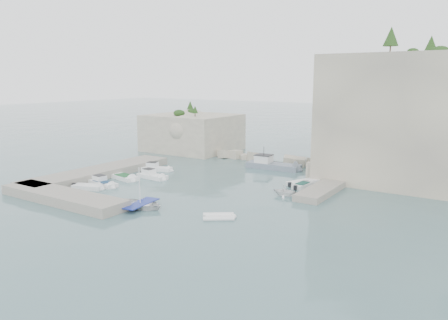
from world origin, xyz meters
The scene contains 22 objects.
ground centered at (0.00, 0.00, 0.00)m, with size 400.00×400.00×0.00m, color slate.
cliff_east centered at (23.00, 23.00, 8.50)m, with size 26.00×22.00×17.00m, color beige.
cliff_terrace centered at (13.00, 18.00, 1.25)m, with size 8.00×10.00×2.50m, color beige.
outcrop_west centered at (-20.00, 25.00, 3.50)m, with size 16.00×14.00×7.00m, color beige.
quay_west centered at (-17.00, -1.00, 0.55)m, with size 5.00×24.00×1.10m, color #9E9689.
quay_south centered at (-10.00, -12.50, 0.55)m, with size 18.00×4.00×1.10m, color #9E9689.
ledge_east centered at (13.50, 10.00, 0.40)m, with size 3.00×16.00×0.80m, color #9E9689.
breakwater centered at (-1.00, 22.00, 0.70)m, with size 28.00×3.00×1.40m, color beige.
motorboat_a centered at (-12.63, 6.36, 0.00)m, with size 5.20×1.55×1.40m, color white, non-canonical shape.
motorboat_b centered at (-9.59, 2.07, 0.00)m, with size 5.19×1.70×1.40m, color white, non-canonical shape.
motorboat_c centered at (-12.47, -0.54, 0.00)m, with size 5.13×1.87×0.70m, color white, non-canonical shape.
motorboat_d centered at (-12.09, -4.74, 0.00)m, with size 5.37×1.60×1.40m, color white, non-canonical shape.
motorboat_e centered at (-12.22, -7.03, 0.00)m, with size 4.25×1.74×0.70m, color white, non-canonical shape.
rowboat centered at (-0.79, -9.39, 0.00)m, with size 3.86×5.40×1.12m, color white.
inflatable_dinghy centered at (8.42, -7.75, 0.00)m, with size 3.42×1.66×0.44m, color white, non-canonical shape.
tender_east_a centered at (10.21, 3.79, 0.00)m, with size 2.49×2.88×1.52m, color white.
tender_east_b centered at (10.34, 8.79, 0.00)m, with size 3.94×1.34×0.70m, color silver, non-canonical shape.
tender_east_c centered at (9.90, 10.49, 0.00)m, with size 5.54×1.79×0.70m, color white, non-canonical shape.
tender_east_d centered at (11.00, 13.57, 0.00)m, with size 1.58×4.21×1.63m, color silver.
work_boat centered at (1.65, 17.57, 0.00)m, with size 9.33×2.76×2.20m, color slate, non-canonical shape.
rowboat_mast centered at (-0.79, -9.39, 2.66)m, with size 0.10×0.10×4.20m, color white.
vegetation centered at (17.83, 24.40, 17.93)m, with size 53.48×13.88×13.40m.
Camera 1 is at (32.11, -42.62, 13.84)m, focal length 35.00 mm.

